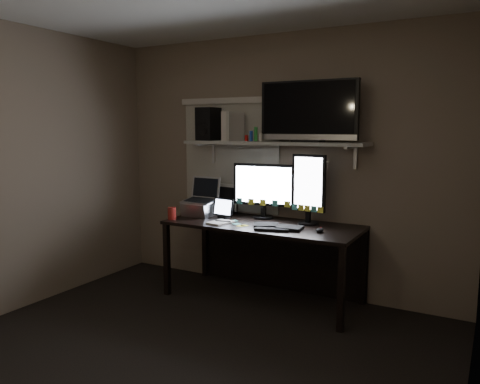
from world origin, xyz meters
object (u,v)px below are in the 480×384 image
Objects in this scene: game_console at (233,126)px; mouse at (320,230)px; monitor_portrait at (309,189)px; tablet at (224,208)px; keyboard at (278,227)px; desk at (268,239)px; tv at (308,111)px; laptop at (200,197)px; cup at (172,213)px; speaker at (209,124)px; monitor_landscape at (264,190)px.

mouse is at bearing 3.36° from game_console.
monitor_portrait is 0.98m from game_console.
mouse is at bearing -0.77° from tablet.
mouse reaches higher than keyboard.
game_console is at bearing 157.68° from mouse.
tv is at bearing 12.18° from desk.
laptop is 1.33× the size of game_console.
tablet is at bearing 2.25° from laptop.
tv is at bearing 20.50° from cup.
speaker is at bearing 155.79° from tablet.
tablet is (-0.44, -0.09, 0.28)m from desk.
tablet is 0.69× the size of speaker.
cup is (-0.85, -0.37, 0.24)m from desk.
desk is 0.63m from monitor_portrait.
tablet is at bearing 165.35° from mouse.
keyboard is at bearing -7.34° from tablet.
keyboard is 3.88× the size of cup.
tv reaches higher than game_console.
game_console is at bearing -174.29° from monitor_landscape.
monitor_landscape is 5.30× the size of cup.
speaker is (-0.30, 0.02, 0.02)m from game_console.
game_console is (-0.31, -0.06, 0.62)m from monitor_landscape.
tablet is 0.60× the size of laptop.
monitor_landscape is 2.74× the size of tablet.
tablet is 0.80m from game_console.
desk is 7.89× the size of tablet.
game_console reaches higher than tablet.
desk is 18.59× the size of mouse.
tablet is 0.50m from cup.
cup reaches higher than keyboard.
cup is at bearing -106.40° from speaker.
keyboard is 1.07m from tv.
laptop is (-0.72, -0.09, 0.37)m from desk.
desk is 4.77× the size of laptop.
speaker is (0.01, 0.16, 0.73)m from laptop.
cup is (-0.75, -0.48, -0.21)m from monitor_landscape.
speaker reaches higher than tablet.
laptop reaches higher than cup.
game_console reaches higher than cup.
monitor_portrait is 2.86× the size of tablet.
monitor_landscape reaches higher than mouse.
monitor_portrait is (0.49, -0.06, 0.05)m from monitor_landscape.
monitor_landscape is 1.37× the size of keyboard.
tablet is (-0.82, -0.13, -0.23)m from monitor_portrait.
game_console reaches higher than monitor_portrait.
mouse is 1.45m from cup.
laptop is (-1.31, 0.13, 0.17)m from mouse.
cup is (-0.41, -0.29, -0.04)m from tablet.
monitor_portrait is 6.75× the size of mouse.
game_console is 0.86× the size of speaker.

